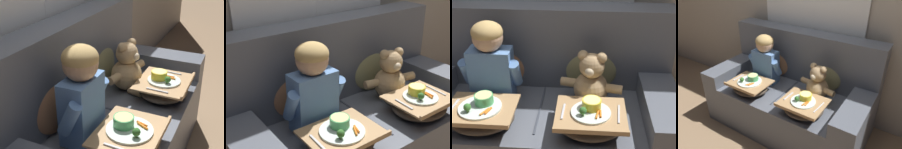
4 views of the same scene
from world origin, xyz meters
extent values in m
cube|color=#565B66|center=(0.00, 0.00, 0.23)|extent=(1.70, 0.85, 0.47)
cube|color=#565B66|center=(0.00, 0.32, 0.75)|extent=(1.70, 0.22, 0.56)
cube|color=#565B66|center=(0.74, 0.00, 0.54)|extent=(0.22, 0.85, 0.15)
cube|color=#3D424C|center=(0.00, -0.02, 0.47)|extent=(0.01, 0.59, 0.01)
ellipsoid|color=#B2754C|center=(-0.32, 0.24, 0.65)|extent=(0.39, 0.19, 0.40)
ellipsoid|color=#898456|center=(0.32, 0.24, 0.65)|extent=(0.39, 0.19, 0.40)
cube|color=#5B84BC|center=(-0.32, 0.03, 0.65)|extent=(0.27, 0.15, 0.36)
sphere|color=tan|center=(-0.32, 0.03, 0.91)|extent=(0.19, 0.19, 0.19)
ellipsoid|color=tan|center=(-0.32, 0.03, 0.94)|extent=(0.19, 0.19, 0.13)
cylinder|color=#5B84BC|center=(-0.47, 0.02, 0.67)|extent=(0.07, 0.14, 0.20)
cylinder|color=#5B84BC|center=(-0.16, 0.02, 0.67)|extent=(0.07, 0.14, 0.20)
sphere|color=tan|center=(0.32, 0.03, 0.58)|extent=(0.22, 0.22, 0.22)
sphere|color=tan|center=(0.32, 0.03, 0.74)|extent=(0.16, 0.16, 0.16)
sphere|color=tan|center=(0.26, 0.05, 0.80)|extent=(0.07, 0.07, 0.07)
sphere|color=tan|center=(0.37, 0.02, 0.80)|extent=(0.07, 0.07, 0.07)
sphere|color=beige|center=(0.30, -0.03, 0.73)|extent=(0.06, 0.06, 0.06)
sphere|color=black|center=(0.30, -0.05, 0.73)|extent=(0.02, 0.02, 0.02)
cylinder|color=tan|center=(0.18, 0.06, 0.60)|extent=(0.12, 0.08, 0.06)
cylinder|color=tan|center=(0.45, 0.00, 0.60)|extent=(0.12, 0.08, 0.06)
cylinder|color=tan|center=(0.24, -0.06, 0.50)|extent=(0.08, 0.11, 0.06)
cylinder|color=tan|center=(0.34, -0.08, 0.50)|extent=(0.08, 0.11, 0.06)
ellipsoid|color=#473D33|center=(-0.32, -0.24, 0.52)|extent=(0.39, 0.32, 0.10)
cube|color=tan|center=(-0.32, -0.24, 0.57)|extent=(0.40, 0.33, 0.01)
cube|color=tan|center=(-0.32, -0.40, 0.59)|extent=(0.40, 0.02, 0.02)
cylinder|color=silver|center=(-0.32, -0.24, 0.59)|extent=(0.25, 0.25, 0.01)
cylinder|color=#4CAD60|center=(-0.30, -0.20, 0.62)|extent=(0.11, 0.11, 0.05)
cylinder|color=#E5D189|center=(-0.30, -0.20, 0.64)|extent=(0.10, 0.10, 0.01)
sphere|color=#38702D|center=(-0.37, -0.29, 0.62)|extent=(0.04, 0.04, 0.04)
cylinder|color=#7A9E56|center=(-0.37, -0.29, 0.60)|extent=(0.02, 0.02, 0.02)
cylinder|color=orange|center=(-0.27, -0.29, 0.60)|extent=(0.04, 0.07, 0.01)
cylinder|color=orange|center=(-0.25, -0.28, 0.60)|extent=(0.03, 0.06, 0.01)
cube|color=silver|center=(-0.47, -0.24, 0.58)|extent=(0.02, 0.14, 0.01)
ellipsoid|color=#473D33|center=(0.32, -0.24, 0.52)|extent=(0.38, 0.33, 0.10)
cube|color=tan|center=(0.32, -0.24, 0.57)|extent=(0.40, 0.34, 0.01)
cube|color=tan|center=(0.32, -0.40, 0.59)|extent=(0.40, 0.02, 0.02)
cylinder|color=silver|center=(0.32, -0.24, 0.59)|extent=(0.22, 0.22, 0.01)
cylinder|color=yellow|center=(0.32, -0.20, 0.62)|extent=(0.11, 0.11, 0.05)
cylinder|color=#E5D189|center=(0.32, -0.20, 0.64)|extent=(0.10, 0.10, 0.01)
sphere|color=#38702D|center=(0.27, -0.28, 0.62)|extent=(0.04, 0.04, 0.04)
cylinder|color=#7A9E56|center=(0.27, -0.28, 0.60)|extent=(0.02, 0.02, 0.02)
cylinder|color=orange|center=(0.35, -0.28, 0.60)|extent=(0.02, 0.07, 0.01)
cylinder|color=orange|center=(0.37, -0.27, 0.60)|extent=(0.01, 0.06, 0.01)
cube|color=silver|center=(0.16, -0.24, 0.58)|extent=(0.02, 0.14, 0.01)
cube|color=silver|center=(0.47, -0.24, 0.58)|extent=(0.02, 0.17, 0.01)
camera|label=1|loc=(-1.56, -0.71, 1.52)|focal=50.00mm
camera|label=2|loc=(-1.16, -1.33, 1.54)|focal=50.00mm
camera|label=3|loc=(0.28, -1.67, 1.61)|focal=50.00mm
camera|label=4|loc=(1.08, -1.63, 1.73)|focal=35.00mm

